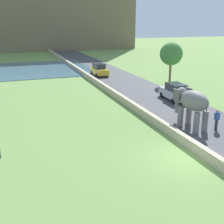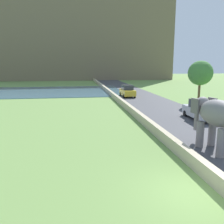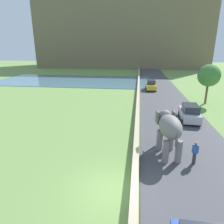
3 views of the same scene
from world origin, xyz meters
name	(u,v)px [view 2 (image 2 of 3)]	position (x,y,z in m)	size (l,w,h in m)	color
ground_plane	(193,194)	(0.00, 0.00, 0.00)	(220.00, 220.00, 0.00)	#6B8E47
road_surface	(154,105)	(5.00, 20.00, 0.03)	(7.00, 120.00, 0.06)	#424247
barrier_wall	(126,106)	(1.20, 18.00, 0.35)	(0.40, 110.00, 0.69)	tan
lake	(20,92)	(-14.00, 36.88, 0.04)	(36.00, 18.00, 0.08)	slate
hill_distant	(69,38)	(-6.00, 79.20, 13.41)	(64.00, 28.00, 26.83)	#75664C
elephant	(215,116)	(3.39, 4.34, 2.04)	(1.76, 3.55, 2.99)	slate
car_silver	(200,110)	(6.57, 11.76, 0.90)	(1.95, 4.08, 1.80)	#B7B7BC
car_yellow	(127,91)	(3.42, 27.78, 0.90)	(1.85, 4.03, 1.80)	gold
tree_near	(200,73)	(10.41, 19.29, 3.82)	(2.91, 2.91, 5.30)	brown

